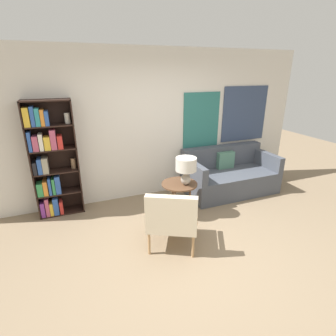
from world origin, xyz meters
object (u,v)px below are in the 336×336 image
bookshelf (50,162)px  couch (228,176)px  armchair (172,217)px  table_lamp (186,167)px  side_table (179,186)px

bookshelf → couch: bookshelf is taller
armchair → table_lamp: bearing=53.6°
armchair → couch: 2.22m
side_table → table_lamp: table_lamp is taller
bookshelf → armchair: 2.21m
armchair → side_table: bearing=60.1°
bookshelf → couch: 3.31m
armchair → bookshelf: bearing=132.3°
bookshelf → side_table: bookshelf is taller
couch → side_table: bearing=-158.9°
couch → side_table: 1.42m
bookshelf → armchair: bearing=-47.7°
bookshelf → side_table: 2.13m
armchair → side_table: (0.46, 0.81, 0.03)m
armchair → couch: armchair is taller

